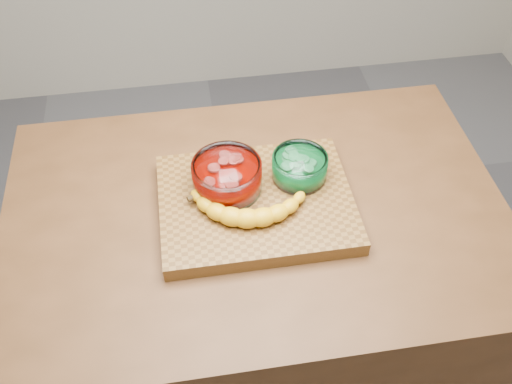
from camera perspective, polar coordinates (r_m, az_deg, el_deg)
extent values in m
plane|color=#58575C|center=(2.12, 0.00, -17.80)|extent=(3.50, 3.50, 0.00)
cube|color=#513018|center=(1.72, 0.00, -11.54)|extent=(1.20, 0.80, 0.90)
cube|color=brown|center=(1.34, 0.00, -1.15)|extent=(0.45, 0.35, 0.04)
cylinder|color=white|center=(1.32, -2.91, 1.58)|extent=(0.16, 0.16, 0.08)
cylinder|color=#AD0900|center=(1.33, -2.90, 1.25)|extent=(0.14, 0.14, 0.04)
cylinder|color=#DB4F45|center=(1.31, -2.94, 2.17)|extent=(0.13, 0.13, 0.02)
cylinder|color=white|center=(1.36, 4.38, 2.51)|extent=(0.13, 0.13, 0.06)
cylinder|color=#0D8031|center=(1.36, 4.36, 2.27)|extent=(0.11, 0.11, 0.04)
cylinder|color=#5DC773|center=(1.34, 4.42, 3.07)|extent=(0.10, 0.10, 0.02)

